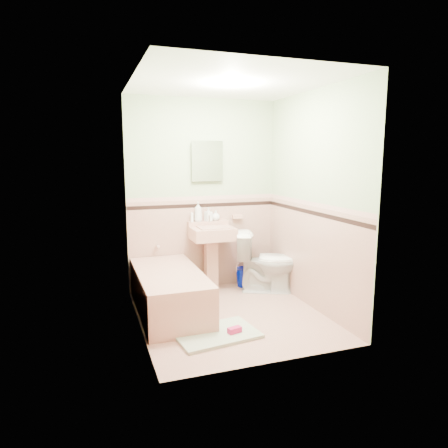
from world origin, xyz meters
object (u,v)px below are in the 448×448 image
object	(u,v)px
medicine_cabinet	(207,161)
soap_bottle_right	(216,215)
soap_bottle_left	(198,212)
soap_bottle_mid	(208,214)
shoe	(235,330)
toilet	(267,262)
bucket	(245,277)
bathtub	(169,293)
sink	(212,260)

from	to	relation	value
medicine_cabinet	soap_bottle_right	distance (m)	0.72
soap_bottle_left	soap_bottle_mid	bearing A→B (deg)	0.00
shoe	soap_bottle_left	bearing A→B (deg)	73.06
soap_bottle_right	soap_bottle_left	bearing A→B (deg)	180.00
soap_bottle_mid	toilet	bearing A→B (deg)	-29.93
soap_bottle_left	soap_bottle_right	size ratio (longest dim) A/B	1.90
bucket	shoe	distance (m)	1.58
medicine_cabinet	bucket	size ratio (longest dim) A/B	1.79
bathtub	toilet	bearing A→B (deg)	13.09
soap_bottle_right	bucket	world-z (taller)	soap_bottle_right
bathtub	soap_bottle_right	distance (m)	1.30
soap_bottle_right	bucket	xyz separation A→B (m)	(0.38, -0.11, -0.86)
sink	shoe	world-z (taller)	sink
soap_bottle_left	soap_bottle_right	xyz separation A→B (m)	(0.24, 0.00, -0.06)
toilet	shoe	size ratio (longest dim) A/B	5.72
shoe	medicine_cabinet	bearing A→B (deg)	68.12
medicine_cabinet	soap_bottle_left	distance (m)	0.67
sink	bucket	world-z (taller)	sink
soap_bottle_mid	soap_bottle_right	bearing A→B (deg)	0.00
sink	medicine_cabinet	distance (m)	1.29
shoe	toilet	bearing A→B (deg)	37.59
bathtub	shoe	distance (m)	0.97
soap_bottle_mid	soap_bottle_right	distance (m)	0.10
soap_bottle_left	toilet	world-z (taller)	soap_bottle_left
medicine_cabinet	shoe	bearing A→B (deg)	-97.13
toilet	soap_bottle_right	bearing A→B (deg)	79.52
medicine_cabinet	bucket	bearing A→B (deg)	-16.56
soap_bottle_mid	shoe	bearing A→B (deg)	-97.41
soap_bottle_mid	shoe	distance (m)	1.81
sink	toilet	size ratio (longest dim) A/B	1.08
bathtub	soap_bottle_left	distance (m)	1.21
medicine_cabinet	toilet	distance (m)	1.53
medicine_cabinet	bucket	xyz separation A→B (m)	(0.49, -0.14, -1.57)
bathtub	bucket	size ratio (longest dim) A/B	5.90
shoe	bathtub	bearing A→B (deg)	105.68
toilet	sink	bearing A→B (deg)	96.37
soap_bottle_left	shoe	size ratio (longest dim) A/B	1.88
soap_bottle_right	toilet	distance (m)	0.91
sink	soap_bottle_left	size ratio (longest dim) A/B	3.28
soap_bottle_right	sink	bearing A→B (deg)	-120.32
bathtub	sink	xyz separation A→B (m)	(0.68, 0.53, 0.20)
soap_bottle_left	soap_bottle_right	bearing A→B (deg)	0.00
sink	toilet	xyz separation A→B (m)	(0.69, -0.21, -0.03)
toilet	soap_bottle_left	bearing A→B (deg)	88.09
toilet	soap_bottle_mid	bearing A→B (deg)	83.66
sink	soap_bottle_right	xyz separation A→B (m)	(0.11, 0.18, 0.56)
soap_bottle_mid	medicine_cabinet	bearing A→B (deg)	96.99
toilet	bucket	world-z (taller)	toilet
sink	toilet	distance (m)	0.72
bathtub	soap_bottle_mid	bearing A→B (deg)	46.08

